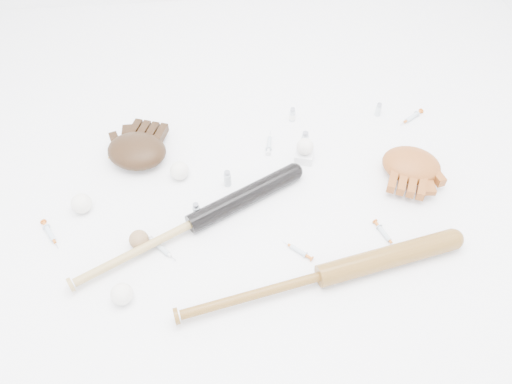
{
  "coord_description": "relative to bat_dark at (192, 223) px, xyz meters",
  "views": [
    {
      "loc": [
        -0.1,
        -1.13,
        1.37
      ],
      "look_at": [
        0.01,
        0.02,
        0.06
      ],
      "focal_mm": 35.0,
      "sensor_mm": 36.0,
      "label": 1
    }
  ],
  "objects": [
    {
      "name": "bat_wood",
      "position": [
        0.4,
        -0.25,
        0.0
      ],
      "size": [
        0.97,
        0.27,
        0.07
      ],
      "primitive_type": null,
      "rotation": [
        0.0,
        0.0,
        0.21
      ],
      "color": "brown",
      "rests_on": "ground"
    },
    {
      "name": "trading_card",
      "position": [
        -0.28,
        0.42,
        -0.03
      ],
      "size": [
        0.09,
        0.11,
        0.01
      ],
      "primitive_type": "cube",
      "rotation": [
        0.0,
        0.0,
        -0.13
      ],
      "color": "#BA8A22",
      "rests_on": "ground"
    },
    {
      "name": "baseball_upper",
      "position": [
        -0.04,
        0.25,
        0.0
      ],
      "size": [
        0.07,
        0.07,
        0.07
      ],
      "primitive_type": "sphere",
      "color": "white",
      "rests_on": "ground"
    },
    {
      "name": "baseball_mid",
      "position": [
        -0.21,
        -0.25,
        0.0
      ],
      "size": [
        0.07,
        0.07,
        0.07
      ],
      "primitive_type": "sphere",
      "color": "white",
      "rests_on": "ground"
    },
    {
      "name": "syringe_1",
      "position": [
        0.34,
        -0.13,
        -0.03
      ],
      "size": [
        0.11,
        0.11,
        0.02
      ],
      "primitive_type": null,
      "rotation": [
        0.0,
        0.0,
        2.39
      ],
      "color": "#ADBCC6",
      "rests_on": "ground"
    },
    {
      "name": "vial_4",
      "position": [
        0.02,
        0.06,
        -0.0
      ],
      "size": [
        0.03,
        0.03,
        0.07
      ],
      "primitive_type": "cylinder",
      "color": "silver",
      "rests_on": "ground"
    },
    {
      "name": "pedestal",
      "position": [
        0.43,
        0.3,
        -0.01
      ],
      "size": [
        0.08,
        0.08,
        0.04
      ],
      "primitive_type": "cube",
      "rotation": [
        0.0,
        0.0,
        -0.29
      ],
      "color": "white",
      "rests_on": "ground"
    },
    {
      "name": "baseball_aged",
      "position": [
        -0.18,
        -0.05,
        -0.0
      ],
      "size": [
        0.07,
        0.07,
        0.07
      ],
      "primitive_type": "sphere",
      "color": "olive",
      "rests_on": "ground"
    },
    {
      "name": "vial_2",
      "position": [
        0.13,
        0.19,
        0.0
      ],
      "size": [
        0.03,
        0.03,
        0.07
      ],
      "primitive_type": "cylinder",
      "color": "silver",
      "rests_on": "ground"
    },
    {
      "name": "syringe_4",
      "position": [
        0.92,
        0.49,
        -0.02
      ],
      "size": [
        0.14,
        0.11,
        0.02
      ],
      "primitive_type": null,
      "rotation": [
        0.0,
        0.0,
        3.74
      ],
      "color": "#ADBCC6",
      "rests_on": "ground"
    },
    {
      "name": "bat_dark",
      "position": [
        0.0,
        0.0,
        0.0
      ],
      "size": [
        0.83,
        0.49,
        0.07
      ],
      "primitive_type": null,
      "rotation": [
        0.0,
        0.0,
        0.5
      ],
      "color": "black",
      "rests_on": "ground"
    },
    {
      "name": "syringe_3",
      "position": [
        0.65,
        -0.09,
        -0.02
      ],
      "size": [
        0.07,
        0.14,
        0.02
      ],
      "primitive_type": null,
      "rotation": [
        0.0,
        0.0,
        -1.24
      ],
      "color": "#ADBCC6",
      "rests_on": "ground"
    },
    {
      "name": "glove_dark",
      "position": [
        -0.2,
        0.36,
        0.02
      ],
      "size": [
        0.34,
        0.34,
        0.1
      ],
      "primitive_type": null,
      "rotation": [
        0.0,
        0.0,
        -0.34
      ],
      "color": "black",
      "rests_on": "ground"
    },
    {
      "name": "glove_tan",
      "position": [
        0.81,
        0.19,
        0.01
      ],
      "size": [
        0.34,
        0.34,
        0.09
      ],
      "primitive_type": null,
      "rotation": [
        0.0,
        0.0,
        2.7
      ],
      "color": "brown",
      "rests_on": "ground"
    },
    {
      "name": "baseball_on_pedestal",
      "position": [
        0.43,
        0.3,
        0.04
      ],
      "size": [
        0.06,
        0.06,
        0.06
      ],
      "primitive_type": "sphere",
      "color": "white",
      "rests_on": "pedestal"
    },
    {
      "name": "vial_5",
      "position": [
        0.45,
        0.37,
        0.0
      ],
      "size": [
        0.03,
        0.03,
        0.07
      ],
      "primitive_type": "cylinder",
      "color": "silver",
      "rests_on": "ground"
    },
    {
      "name": "syringe_0",
      "position": [
        -0.48,
        0.02,
        -0.02
      ],
      "size": [
        0.1,
        0.14,
        0.02
      ],
      "primitive_type": null,
      "rotation": [
        0.0,
        0.0,
        -1.04
      ],
      "color": "#ADBCC6",
      "rests_on": "ground"
    },
    {
      "name": "baseball_left",
      "position": [
        -0.38,
        0.12,
        0.0
      ],
      "size": [
        0.07,
        0.07,
        0.07
      ],
      "primitive_type": "sphere",
      "color": "white",
      "rests_on": "ground"
    },
    {
      "name": "vial_1",
      "position": [
        0.78,
        0.53,
        -0.0
      ],
      "size": [
        0.02,
        0.02,
        0.06
      ],
      "primitive_type": "cylinder",
      "color": "silver",
      "rests_on": "ground"
    },
    {
      "name": "vial_0",
      "position": [
        0.42,
        0.53,
        -0.0
      ],
      "size": [
        0.02,
        0.02,
        0.06
      ],
      "primitive_type": "cylinder",
      "color": "silver",
      "rests_on": "ground"
    },
    {
      "name": "syringe_2",
      "position": [
        0.31,
        0.39,
        -0.02
      ],
      "size": [
        0.05,
        0.15,
        0.02
      ],
      "primitive_type": null,
      "rotation": [
        0.0,
        0.0,
        1.39
      ],
      "color": "#ADBCC6",
      "rests_on": "ground"
    },
    {
      "name": "syringe_5",
      "position": [
        -0.1,
        -0.08,
        -0.02
      ],
      "size": [
        0.12,
        0.13,
        0.02
      ],
      "primitive_type": null,
      "rotation": [
        0.0,
        0.0,
        -0.84
      ],
      "color": "#ADBCC6",
      "rests_on": "ground"
    },
    {
      "name": "vial_3",
      "position": [
        0.81,
        0.2,
        0.01
      ],
      "size": [
        0.04,
        0.04,
        0.09
      ],
      "primitive_type": "cylinder",
      "color": "silver",
      "rests_on": "ground"
    }
  ]
}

